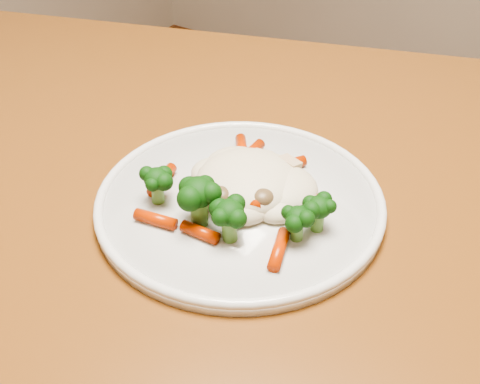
{
  "coord_description": "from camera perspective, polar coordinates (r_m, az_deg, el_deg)",
  "views": [
    {
      "loc": [
        0.31,
        -0.68,
        1.14
      ],
      "look_at": [
        0.05,
        -0.28,
        0.77
      ],
      "focal_mm": 45.0,
      "sensor_mm": 36.0,
      "label": 1
    }
  ],
  "objects": [
    {
      "name": "plate",
      "position": [
        0.62,
        0.0,
        -1.04
      ],
      "size": [
        0.29,
        0.29,
        0.01
      ],
      "primitive_type": "cylinder",
      "color": "silver",
      "rests_on": "dining_table"
    },
    {
      "name": "dining_table",
      "position": [
        0.76,
        -5.71,
        -3.95
      ],
      "size": [
        1.27,
        1.05,
        0.75
      ],
      "rotation": [
        0.0,
        0.0,
        0.34
      ],
      "color": "brown",
      "rests_on": "ground"
    },
    {
      "name": "meal",
      "position": [
        0.59,
        0.12,
        0.68
      ],
      "size": [
        0.2,
        0.18,
        0.05
      ],
      "color": "beige",
      "rests_on": "plate"
    }
  ]
}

